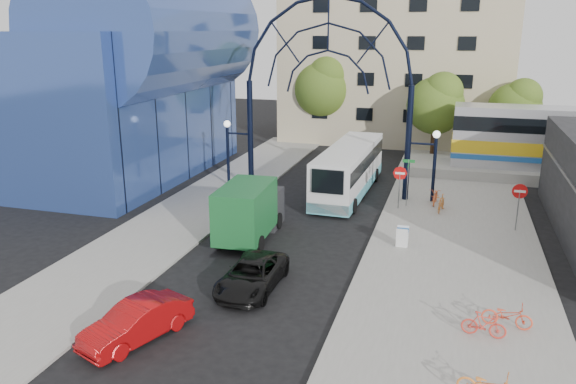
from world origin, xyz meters
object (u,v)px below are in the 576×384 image
(stop_sign, at_px, (400,177))
(green_truck, at_px, (250,210))
(city_bus, at_px, (349,169))
(bike_far_a, at_px, (507,315))
(black_suv, at_px, (252,275))
(red_sedan, at_px, (137,322))
(tree_north_b, at_px, (324,85))
(bike_near_b, at_px, (441,203))
(sandwich_board, at_px, (402,235))
(tree_north_a, at_px, (437,102))
(tree_north_c, at_px, (517,106))
(bike_far_b, at_px, (484,325))
(gateway_arch, at_px, (328,56))
(street_name_sign, at_px, (408,173))
(bike_near_a, at_px, (436,196))
(do_not_enter_sign, at_px, (519,196))

(stop_sign, bearing_deg, green_truck, -135.21)
(city_bus, distance_m, bike_far_a, 17.49)
(black_suv, bearing_deg, red_sedan, -116.64)
(city_bus, xyz_separation_m, green_truck, (-3.22, -9.32, -0.12))
(tree_north_b, height_order, bike_near_b, tree_north_b)
(city_bus, distance_m, black_suv, 14.85)
(sandwich_board, distance_m, black_suv, 8.09)
(tree_north_a, height_order, bike_near_b, tree_north_a)
(sandwich_board, relative_size, bike_far_a, 0.58)
(tree_north_c, height_order, bike_far_b, tree_north_c)
(gateway_arch, bearing_deg, tree_north_b, 103.68)
(street_name_sign, bearing_deg, green_truck, -134.39)
(gateway_arch, xyz_separation_m, tree_north_b, (-3.88, 15.93, -3.29))
(city_bus, height_order, bike_near_b, city_bus)
(street_name_sign, bearing_deg, sandwich_board, -86.54)
(tree_north_a, height_order, bike_far_b, tree_north_a)
(bike_near_a, xyz_separation_m, bike_far_a, (3.02, -14.11, -0.04))
(sandwich_board, height_order, black_suv, black_suv)
(gateway_arch, xyz_separation_m, tree_north_c, (12.12, 13.93, -4.28))
(street_name_sign, height_order, tree_north_c, tree_north_c)
(green_truck, distance_m, bike_near_a, 11.94)
(green_truck, bearing_deg, black_suv, -72.17)
(bike_near_b, height_order, bike_far_a, bike_near_b)
(stop_sign, bearing_deg, bike_far_a, -68.15)
(red_sedan, bearing_deg, black_suv, 84.17)
(street_name_sign, bearing_deg, tree_north_b, 117.65)
(city_bus, xyz_separation_m, black_suv, (-1.14, -14.77, -0.97))
(green_truck, bearing_deg, tree_north_c, 55.14)
(city_bus, distance_m, bike_far_b, 17.92)
(street_name_sign, height_order, bike_far_b, street_name_sign)
(tree_north_a, xyz_separation_m, black_suv, (-5.90, -25.99, -3.99))
(bike_near_b, bearing_deg, tree_north_b, 131.32)
(gateway_arch, relative_size, bike_far_a, 8.04)
(bike_near_b, relative_size, bike_far_b, 1.09)
(do_not_enter_sign, bearing_deg, bike_near_a, 139.67)
(stop_sign, height_order, do_not_enter_sign, stop_sign)
(black_suv, bearing_deg, city_bus, 85.91)
(tree_north_c, bearing_deg, black_suv, -113.03)
(tree_north_b, xyz_separation_m, red_sedan, (1.70, -34.71, -4.61))
(tree_north_c, xyz_separation_m, bike_far_b, (-3.08, -29.38, -3.71))
(sandwich_board, bearing_deg, green_truck, -175.50)
(stop_sign, distance_m, street_name_sign, 0.74)
(bike_far_b, bearing_deg, stop_sign, 22.48)
(sandwich_board, bearing_deg, bike_far_a, -57.06)
(city_bus, relative_size, bike_far_a, 6.52)
(gateway_arch, distance_m, street_name_sign, 8.38)
(bike_near_a, bearing_deg, stop_sign, -138.64)
(do_not_enter_sign, distance_m, green_truck, 13.67)
(street_name_sign, relative_size, bike_far_b, 1.90)
(street_name_sign, distance_m, sandwich_board, 6.78)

